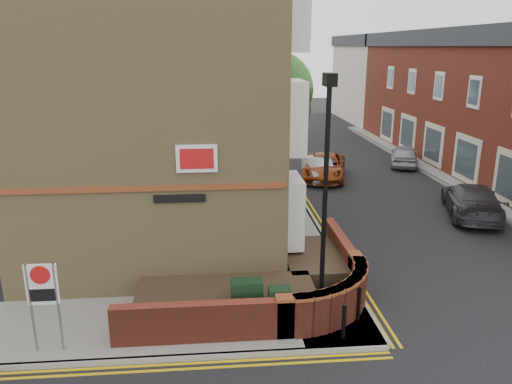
% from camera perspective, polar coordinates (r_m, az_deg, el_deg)
% --- Properties ---
extents(ground, '(120.00, 120.00, 0.00)m').
position_cam_1_polar(ground, '(12.34, 0.88, -18.21)').
color(ground, black).
rests_on(ground, ground).
extents(pavement_corner, '(13.00, 3.00, 0.12)m').
position_cam_1_polar(pavement_corner, '(13.73, -15.00, -14.61)').
color(pavement_corner, gray).
rests_on(pavement_corner, ground).
extents(pavement_main, '(2.00, 32.00, 0.12)m').
position_cam_1_polar(pavement_main, '(27.18, 1.59, 1.54)').
color(pavement_main, gray).
rests_on(pavement_main, ground).
extents(pavement_far, '(4.00, 40.00, 0.12)m').
position_cam_1_polar(pavement_far, '(27.93, 25.39, 0.34)').
color(pavement_far, gray).
rests_on(pavement_far, ground).
extents(kerb_side, '(13.00, 0.15, 0.12)m').
position_cam_1_polar(kerb_side, '(12.49, -16.17, -18.12)').
color(kerb_side, gray).
rests_on(kerb_side, ground).
extents(kerb_main_near, '(0.15, 32.00, 0.12)m').
position_cam_1_polar(kerb_main_near, '(27.32, 3.67, 1.59)').
color(kerb_main_near, gray).
rests_on(kerb_main_near, ground).
extents(kerb_main_far, '(0.15, 40.00, 0.12)m').
position_cam_1_polar(kerb_main_far, '(26.98, 21.72, 0.25)').
color(kerb_main_far, gray).
rests_on(kerb_main_far, ground).
extents(yellow_lines_side, '(13.00, 0.28, 0.01)m').
position_cam_1_polar(yellow_lines_side, '(12.32, -16.38, -18.98)').
color(yellow_lines_side, gold).
rests_on(yellow_lines_side, ground).
extents(yellow_lines_main, '(0.28, 32.00, 0.01)m').
position_cam_1_polar(yellow_lines_main, '(27.37, 4.19, 1.49)').
color(yellow_lines_main, gold).
rests_on(yellow_lines_main, ground).
extents(corner_building, '(8.95, 10.40, 13.60)m').
position_cam_1_polar(corner_building, '(18.21, -10.96, 13.63)').
color(corner_building, '#A58957').
rests_on(corner_building, ground).
extents(garden_wall, '(6.80, 6.00, 1.20)m').
position_cam_1_polar(garden_wall, '(14.45, -0.17, -12.61)').
color(garden_wall, maroon).
rests_on(garden_wall, ground).
extents(lamppost, '(0.25, 0.50, 6.30)m').
position_cam_1_polar(lamppost, '(12.18, 7.87, -1.27)').
color(lamppost, black).
rests_on(lamppost, pavement_corner).
extents(utility_cabinet_large, '(0.80, 0.45, 1.20)m').
position_cam_1_polar(utility_cabinet_large, '(13.04, -1.06, -12.43)').
color(utility_cabinet_large, black).
rests_on(utility_cabinet_large, pavement_corner).
extents(utility_cabinet_small, '(0.55, 0.40, 1.10)m').
position_cam_1_polar(utility_cabinet_small, '(12.88, 2.69, -13.11)').
color(utility_cabinet_small, black).
rests_on(utility_cabinet_small, pavement_corner).
extents(bollard_near, '(0.11, 0.11, 0.90)m').
position_cam_1_polar(bollard_near, '(12.69, 10.00, -14.35)').
color(bollard_near, black).
rests_on(bollard_near, pavement_corner).
extents(bollard_far, '(0.11, 0.11, 0.90)m').
position_cam_1_polar(bollard_far, '(13.51, 11.64, -12.42)').
color(bollard_far, black).
rests_on(bollard_far, pavement_corner).
extents(zone_sign, '(0.72, 0.07, 2.20)m').
position_cam_1_polar(zone_sign, '(12.50, -23.20, -10.42)').
color(zone_sign, slate).
rests_on(zone_sign, pavement_corner).
extents(far_terrace, '(5.40, 30.40, 8.00)m').
position_cam_1_polar(far_terrace, '(31.40, 25.04, 9.43)').
color(far_terrace, maroon).
rests_on(far_terrace, ground).
extents(far_terrace_cream, '(5.40, 12.40, 8.00)m').
position_cam_1_polar(far_terrace_cream, '(50.65, 13.15, 12.58)').
color(far_terrace_cream, beige).
rests_on(far_terrace_cream, ground).
extents(tree_near, '(3.64, 3.65, 6.70)m').
position_cam_1_polar(tree_near, '(24.45, 2.21, 10.94)').
color(tree_near, '#382B1E').
rests_on(tree_near, pavement_main).
extents(tree_mid, '(4.03, 4.03, 7.42)m').
position_cam_1_polar(tree_mid, '(32.35, 0.39, 13.14)').
color(tree_mid, '#382B1E').
rests_on(tree_mid, pavement_main).
extents(tree_far, '(3.81, 3.81, 7.00)m').
position_cam_1_polar(tree_far, '(40.32, -0.72, 13.37)').
color(tree_far, '#382B1E').
rests_on(tree_far, pavement_main).
extents(traffic_light_assembly, '(0.20, 0.16, 4.20)m').
position_cam_1_polar(traffic_light_assembly, '(35.53, 0.57, 9.52)').
color(traffic_light_assembly, black).
rests_on(traffic_light_assembly, pavement_main).
extents(silver_car_near, '(1.31, 3.70, 1.22)m').
position_cam_1_polar(silver_car_near, '(27.20, 7.18, 2.62)').
color(silver_car_near, '#ADB0B5').
rests_on(silver_car_near, ground).
extents(red_car_main, '(3.38, 5.18, 1.33)m').
position_cam_1_polar(red_car_main, '(27.54, 7.81, 2.88)').
color(red_car_main, maroon).
rests_on(red_car_main, ground).
extents(grey_car_far, '(3.36, 5.22, 1.41)m').
position_cam_1_polar(grey_car_far, '(23.11, 23.43, -0.85)').
color(grey_car_far, '#2E2D32').
rests_on(grey_car_far, ground).
extents(silver_car_far, '(2.75, 4.07, 1.29)m').
position_cam_1_polar(silver_car_far, '(31.57, 16.59, 4.04)').
color(silver_car_far, '#9B9CA2').
rests_on(silver_car_far, ground).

